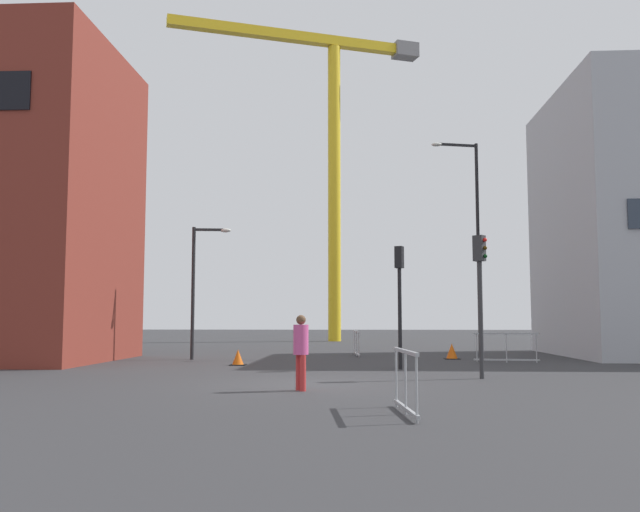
{
  "coord_description": "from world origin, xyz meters",
  "views": [
    {
      "loc": [
        1.31,
        -16.92,
        1.61
      ],
      "look_at": [
        0.0,
        6.52,
        3.74
      ],
      "focal_mm": 38.53,
      "sensor_mm": 36.0,
      "label": 1
    }
  ],
  "objects_px": {
    "streetlamp_tall": "(473,232)",
    "pedestrian_walking": "(301,347)",
    "construction_crane": "(328,132)",
    "traffic_light_island": "(400,286)",
    "traffic_cone_striped": "(452,352)",
    "traffic_light_verge": "(480,282)",
    "streetlamp_short": "(199,279)",
    "traffic_cone_by_barrier": "(238,358)"
  },
  "relations": [
    {
      "from": "streetlamp_tall",
      "to": "pedestrian_walking",
      "type": "height_order",
      "value": "streetlamp_tall"
    },
    {
      "from": "construction_crane",
      "to": "traffic_light_island",
      "type": "relative_size",
      "value": 5.7
    },
    {
      "from": "traffic_cone_striped",
      "to": "traffic_light_verge",
      "type": "bearing_deg",
      "value": -92.56
    },
    {
      "from": "construction_crane",
      "to": "streetlamp_short",
      "type": "bearing_deg",
      "value": -100.93
    },
    {
      "from": "streetlamp_short",
      "to": "streetlamp_tall",
      "type": "bearing_deg",
      "value": 11.98
    },
    {
      "from": "traffic_light_verge",
      "to": "pedestrian_walking",
      "type": "relative_size",
      "value": 2.29
    },
    {
      "from": "construction_crane",
      "to": "traffic_light_verge",
      "type": "distance_m",
      "value": 32.56
    },
    {
      "from": "pedestrian_walking",
      "to": "traffic_cone_by_barrier",
      "type": "xyz_separation_m",
      "value": [
        -2.85,
        8.17,
        -0.73
      ]
    },
    {
      "from": "traffic_light_island",
      "to": "pedestrian_walking",
      "type": "height_order",
      "value": "traffic_light_island"
    },
    {
      "from": "construction_crane",
      "to": "streetlamp_short",
      "type": "relative_size",
      "value": 4.27
    },
    {
      "from": "streetlamp_short",
      "to": "pedestrian_walking",
      "type": "height_order",
      "value": "streetlamp_short"
    },
    {
      "from": "traffic_light_island",
      "to": "pedestrian_walking",
      "type": "relative_size",
      "value": 2.33
    },
    {
      "from": "traffic_light_island",
      "to": "construction_crane",
      "type": "bearing_deg",
      "value": 97.47
    },
    {
      "from": "construction_crane",
      "to": "pedestrian_walking",
      "type": "height_order",
      "value": "construction_crane"
    },
    {
      "from": "construction_crane",
      "to": "traffic_cone_by_barrier",
      "type": "distance_m",
      "value": 28.86
    },
    {
      "from": "construction_crane",
      "to": "traffic_cone_by_barrier",
      "type": "height_order",
      "value": "construction_crane"
    },
    {
      "from": "streetlamp_short",
      "to": "construction_crane",
      "type": "bearing_deg",
      "value": 79.07
    },
    {
      "from": "streetlamp_short",
      "to": "traffic_light_island",
      "type": "height_order",
      "value": "streetlamp_short"
    },
    {
      "from": "construction_crane",
      "to": "pedestrian_walking",
      "type": "xyz_separation_m",
      "value": [
        0.83,
        -32.89,
        -14.03
      ]
    },
    {
      "from": "streetlamp_tall",
      "to": "traffic_cone_striped",
      "type": "distance_m",
      "value": 5.33
    },
    {
      "from": "streetlamp_tall",
      "to": "streetlamp_short",
      "type": "bearing_deg",
      "value": -168.02
    },
    {
      "from": "traffic_light_verge",
      "to": "pedestrian_walking",
      "type": "height_order",
      "value": "traffic_light_verge"
    },
    {
      "from": "traffic_light_verge",
      "to": "traffic_cone_striped",
      "type": "height_order",
      "value": "traffic_light_verge"
    },
    {
      "from": "traffic_light_verge",
      "to": "traffic_cone_by_barrier",
      "type": "distance_m",
      "value": 9.2
    },
    {
      "from": "traffic_light_island",
      "to": "traffic_cone_striped",
      "type": "height_order",
      "value": "traffic_light_island"
    },
    {
      "from": "pedestrian_walking",
      "to": "traffic_cone_by_barrier",
      "type": "bearing_deg",
      "value": 109.25
    },
    {
      "from": "streetlamp_tall",
      "to": "traffic_cone_striped",
      "type": "height_order",
      "value": "streetlamp_tall"
    },
    {
      "from": "construction_crane",
      "to": "traffic_cone_striped",
      "type": "relative_size",
      "value": 36.33
    },
    {
      "from": "streetlamp_short",
      "to": "pedestrian_walking",
      "type": "distance_m",
      "value": 12.56
    },
    {
      "from": "construction_crane",
      "to": "traffic_cone_striped",
      "type": "distance_m",
      "value": 26.07
    },
    {
      "from": "construction_crane",
      "to": "streetlamp_tall",
      "type": "xyz_separation_m",
      "value": [
        6.99,
        -19.21,
        -9.75
      ]
    },
    {
      "from": "traffic_light_verge",
      "to": "construction_crane",
      "type": "bearing_deg",
      "value": 100.36
    },
    {
      "from": "traffic_cone_striped",
      "to": "construction_crane",
      "type": "bearing_deg",
      "value": 105.67
    },
    {
      "from": "streetlamp_short",
      "to": "traffic_light_island",
      "type": "distance_m",
      "value": 8.96
    },
    {
      "from": "streetlamp_short",
      "to": "traffic_cone_by_barrier",
      "type": "height_order",
      "value": "streetlamp_short"
    },
    {
      "from": "construction_crane",
      "to": "streetlamp_short",
      "type": "xyz_separation_m",
      "value": [
        -4.17,
        -21.58,
        -11.84
      ]
    },
    {
      "from": "construction_crane",
      "to": "streetlamp_tall",
      "type": "height_order",
      "value": "construction_crane"
    },
    {
      "from": "streetlamp_short",
      "to": "traffic_cone_striped",
      "type": "xyz_separation_m",
      "value": [
        9.98,
        0.86,
        -2.88
      ]
    },
    {
      "from": "streetlamp_tall",
      "to": "traffic_cone_striped",
      "type": "bearing_deg",
      "value": -128.03
    },
    {
      "from": "traffic_light_verge",
      "to": "traffic_light_island",
      "type": "bearing_deg",
      "value": 120.52
    },
    {
      "from": "traffic_cone_by_barrier",
      "to": "streetlamp_short",
      "type": "bearing_deg",
      "value": 124.33
    },
    {
      "from": "traffic_light_island",
      "to": "traffic_cone_striped",
      "type": "xyz_separation_m",
      "value": [
        2.37,
        5.56,
        -2.35
      ]
    }
  ]
}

